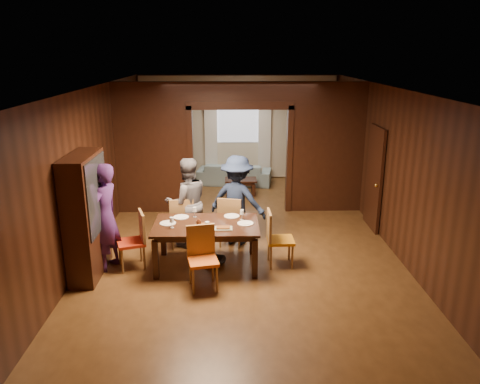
{
  "coord_description": "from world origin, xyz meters",
  "views": [
    {
      "loc": [
        -0.23,
        -8.57,
        3.54
      ],
      "look_at": [
        -0.04,
        -0.4,
        1.05
      ],
      "focal_mm": 35.0,
      "sensor_mm": 36.0,
      "label": 1
    }
  ],
  "objects_px": {
    "sofa": "(234,173)",
    "chair_left": "(131,241)",
    "coffee_table": "(241,187)",
    "person_purple": "(105,217)",
    "hutch": "(86,216)",
    "chair_far_l": "(181,221)",
    "chair_right": "(281,238)",
    "dining_table": "(207,245)",
    "person_grey": "(187,203)",
    "chair_far_r": "(232,220)",
    "chair_near": "(203,259)",
    "person_navy": "(237,200)"
  },
  "relations": [
    {
      "from": "sofa",
      "to": "chair_left",
      "type": "relative_size",
      "value": 2.05
    },
    {
      "from": "coffee_table",
      "to": "chair_left",
      "type": "distance_m",
      "value": 4.6
    },
    {
      "from": "dining_table",
      "to": "sofa",
      "type": "bearing_deg",
      "value": 84.13
    },
    {
      "from": "chair_right",
      "to": "chair_left",
      "type": "bearing_deg",
      "value": 89.64
    },
    {
      "from": "chair_far_r",
      "to": "chair_far_l",
      "type": "bearing_deg",
      "value": 15.22
    },
    {
      "from": "sofa",
      "to": "chair_left",
      "type": "xyz_separation_m",
      "value": [
        -1.79,
        -5.15,
        0.2
      ]
    },
    {
      "from": "sofa",
      "to": "chair_far_r",
      "type": "relative_size",
      "value": 2.05
    },
    {
      "from": "person_navy",
      "to": "sofa",
      "type": "relative_size",
      "value": 0.86
    },
    {
      "from": "dining_table",
      "to": "chair_right",
      "type": "relative_size",
      "value": 1.8
    },
    {
      "from": "dining_table",
      "to": "hutch",
      "type": "relative_size",
      "value": 0.87
    },
    {
      "from": "chair_far_l",
      "to": "chair_near",
      "type": "height_order",
      "value": "same"
    },
    {
      "from": "person_grey",
      "to": "chair_near",
      "type": "distance_m",
      "value": 1.76
    },
    {
      "from": "person_navy",
      "to": "sofa",
      "type": "height_order",
      "value": "person_navy"
    },
    {
      "from": "coffee_table",
      "to": "chair_far_l",
      "type": "distance_m",
      "value": 3.48
    },
    {
      "from": "sofa",
      "to": "hutch",
      "type": "xyz_separation_m",
      "value": [
        -2.43,
        -5.35,
        0.71
      ]
    },
    {
      "from": "dining_table",
      "to": "chair_far_l",
      "type": "distance_m",
      "value": 1.01
    },
    {
      "from": "person_grey",
      "to": "hutch",
      "type": "xyz_separation_m",
      "value": [
        -1.51,
        -1.14,
        0.16
      ]
    },
    {
      "from": "chair_right",
      "to": "chair_near",
      "type": "height_order",
      "value": "same"
    },
    {
      "from": "sofa",
      "to": "coffee_table",
      "type": "height_order",
      "value": "sofa"
    },
    {
      "from": "person_purple",
      "to": "sofa",
      "type": "height_order",
      "value": "person_purple"
    },
    {
      "from": "sofa",
      "to": "chair_far_l",
      "type": "height_order",
      "value": "chair_far_l"
    },
    {
      "from": "person_purple",
      "to": "coffee_table",
      "type": "distance_m",
      "value": 4.83
    },
    {
      "from": "sofa",
      "to": "chair_right",
      "type": "bearing_deg",
      "value": 106.77
    },
    {
      "from": "chair_right",
      "to": "person_purple",
      "type": "bearing_deg",
      "value": 89.69
    },
    {
      "from": "person_grey",
      "to": "chair_far_l",
      "type": "bearing_deg",
      "value": -1.69
    },
    {
      "from": "sofa",
      "to": "chair_left",
      "type": "height_order",
      "value": "chair_left"
    },
    {
      "from": "person_grey",
      "to": "dining_table",
      "type": "relative_size",
      "value": 0.96
    },
    {
      "from": "chair_far_r",
      "to": "hutch",
      "type": "relative_size",
      "value": 0.48
    },
    {
      "from": "coffee_table",
      "to": "chair_right",
      "type": "distance_m",
      "value": 4.17
    },
    {
      "from": "chair_right",
      "to": "chair_near",
      "type": "distance_m",
      "value": 1.5
    },
    {
      "from": "dining_table",
      "to": "chair_left",
      "type": "distance_m",
      "value": 1.27
    },
    {
      "from": "chair_far_r",
      "to": "chair_near",
      "type": "height_order",
      "value": "same"
    },
    {
      "from": "person_grey",
      "to": "sofa",
      "type": "relative_size",
      "value": 0.85
    },
    {
      "from": "chair_far_l",
      "to": "hutch",
      "type": "bearing_deg",
      "value": 29.08
    },
    {
      "from": "person_grey",
      "to": "chair_left",
      "type": "height_order",
      "value": "person_grey"
    },
    {
      "from": "person_purple",
      "to": "hutch",
      "type": "relative_size",
      "value": 0.91
    },
    {
      "from": "hutch",
      "to": "person_grey",
      "type": "bearing_deg",
      "value": 37.03
    },
    {
      "from": "chair_right",
      "to": "person_grey",
      "type": "bearing_deg",
      "value": 60.08
    },
    {
      "from": "person_navy",
      "to": "chair_near",
      "type": "distance_m",
      "value": 1.9
    },
    {
      "from": "person_navy",
      "to": "chair_near",
      "type": "xyz_separation_m",
      "value": [
        -0.55,
        -1.77,
        -0.36
      ]
    },
    {
      "from": "person_grey",
      "to": "sofa",
      "type": "height_order",
      "value": "person_grey"
    },
    {
      "from": "chair_far_r",
      "to": "chair_near",
      "type": "relative_size",
      "value": 1.0
    },
    {
      "from": "coffee_table",
      "to": "chair_near",
      "type": "xyz_separation_m",
      "value": [
        -0.69,
        -4.91,
        0.28
      ]
    },
    {
      "from": "chair_left",
      "to": "person_grey",
      "type": "bearing_deg",
      "value": 118.06
    },
    {
      "from": "chair_near",
      "to": "hutch",
      "type": "height_order",
      "value": "hutch"
    },
    {
      "from": "person_grey",
      "to": "chair_near",
      "type": "bearing_deg",
      "value": 83.1
    },
    {
      "from": "coffee_table",
      "to": "person_purple",
      "type": "bearing_deg",
      "value": -119.28
    },
    {
      "from": "person_grey",
      "to": "person_navy",
      "type": "height_order",
      "value": "person_navy"
    },
    {
      "from": "chair_far_r",
      "to": "person_grey",
      "type": "bearing_deg",
      "value": 12.94
    },
    {
      "from": "chair_left",
      "to": "chair_far_l",
      "type": "bearing_deg",
      "value": 120.94
    }
  ]
}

